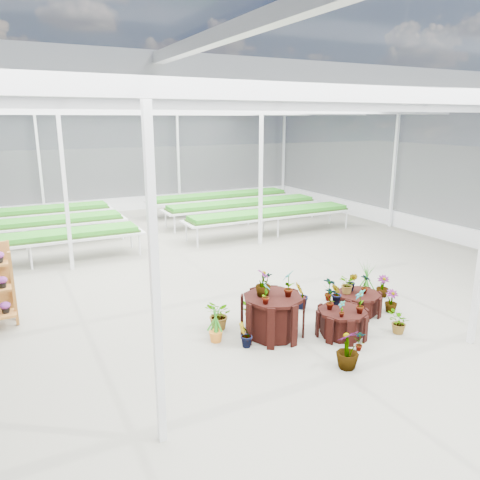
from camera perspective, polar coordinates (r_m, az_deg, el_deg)
name	(u,v)px	position (r m, az deg, el deg)	size (l,w,h in m)	color
ground_plane	(233,299)	(10.98, -0.90, -7.18)	(24.00, 24.00, 0.00)	gray
greenhouse_shell	(232,204)	(10.35, -0.95, 4.46)	(18.00, 24.00, 4.50)	white
steel_frame	(232,204)	(10.35, -0.95, 4.46)	(18.00, 24.00, 4.50)	silver
nursery_benches	(145,222)	(17.34, -11.50, 2.14)	(16.00, 7.00, 0.84)	silver
plinth_tall	(273,316)	(9.10, 3.99, -9.21)	(1.18, 1.18, 0.81)	black
plinth_mid	(342,323)	(9.36, 12.31, -9.81)	(0.97, 0.97, 0.51)	black
plinth_low	(358,303)	(10.47, 14.15, -7.45)	(0.99, 0.99, 0.44)	black
nursery_plants	(306,304)	(9.59, 8.03, -7.73)	(4.83, 2.96, 1.34)	#26791D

